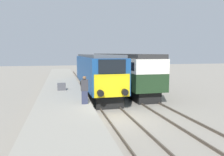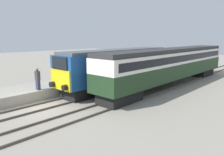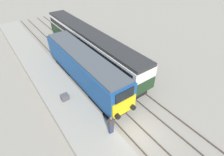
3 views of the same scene
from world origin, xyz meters
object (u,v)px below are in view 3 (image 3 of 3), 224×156
object	(u,v)px
person_on_platform	(111,125)
luggage_crate	(65,97)
locomotive	(84,67)
passenger_carriage	(89,42)

from	to	relation	value
person_on_platform	luggage_crate	distance (m)	5.78
locomotive	passenger_carriage	world-z (taller)	passenger_carriage
luggage_crate	locomotive	bearing A→B (deg)	31.74
passenger_carriage	luggage_crate	world-z (taller)	passenger_carriage
person_on_platform	luggage_crate	bearing A→B (deg)	103.84
locomotive	passenger_carriage	size ratio (longest dim) A/B	0.66
locomotive	luggage_crate	xyz separation A→B (m)	(-3.34, -2.07, -1.03)
person_on_platform	passenger_carriage	bearing A→B (deg)	66.52
locomotive	person_on_platform	distance (m)	7.92
person_on_platform	luggage_crate	size ratio (longest dim) A/B	2.52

